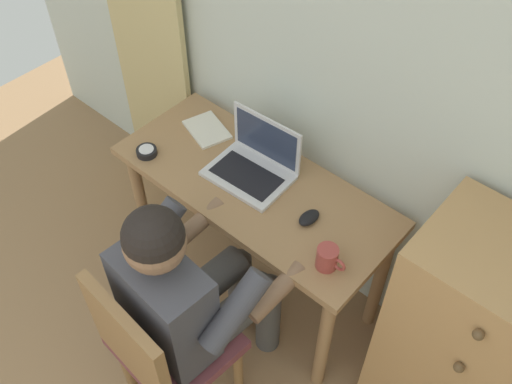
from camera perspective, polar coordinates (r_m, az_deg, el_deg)
The scene contains 10 objects.
wall_back at distance 2.05m, azimuth 15.93°, elevation 9.62°, with size 4.80×0.05×2.50m, color silver.
desk at distance 2.45m, azimuth -0.20°, elevation -1.02°, with size 1.23×0.52×0.73m.
dresser at distance 2.30m, azimuth 20.94°, elevation -14.38°, with size 0.60×0.46×1.07m.
chair at distance 2.23m, azimuth -9.55°, elevation -15.03°, with size 0.45×0.43×0.88m.
person_seated at distance 2.12m, azimuth -6.27°, elevation -9.79°, with size 0.55×0.60×1.20m.
laptop at distance 2.37m, azimuth -0.16°, elevation 2.94°, with size 0.35×0.27×0.24m.
computer_mouse at distance 2.23m, azimuth 5.32°, elevation -2.57°, with size 0.06×0.10×0.03m, color black.
desk_clock at distance 2.52m, azimuth -10.87°, elevation 3.99°, with size 0.09×0.09×0.03m.
notebook_pad at distance 2.60m, azimuth -4.92°, elevation 6.23°, with size 0.21×0.15×0.01m, color silver.
coffee_mug at distance 2.08m, azimuth 7.17°, elevation -6.56°, with size 0.12×0.08×0.09m.
Camera 1 is at (0.62, 0.67, 2.46)m, focal length 40.05 mm.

